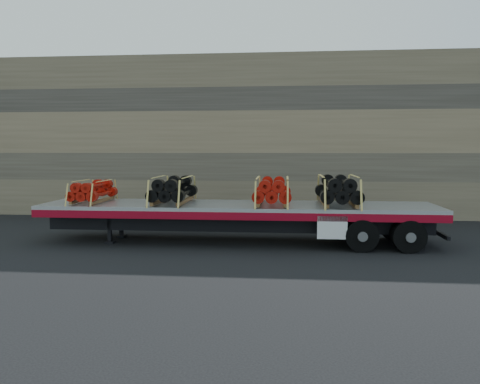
# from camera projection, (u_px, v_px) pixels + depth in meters

# --- Properties ---
(ground) EXTENTS (120.00, 120.00, 0.00)m
(ground) POSITION_uv_depth(u_px,v_px,m) (244.00, 240.00, 15.21)
(ground) COLOR black
(ground) RESTS_ON ground
(rock_wall) EXTENTS (44.00, 3.00, 7.00)m
(rock_wall) POSITION_uv_depth(u_px,v_px,m) (257.00, 137.00, 21.34)
(rock_wall) COLOR #7A6B54
(rock_wall) RESTS_ON ground
(trailer) EXTENTS (12.38, 2.41, 1.24)m
(trailer) POSITION_uv_depth(u_px,v_px,m) (237.00, 223.00, 14.86)
(trailer) COLOR silver
(trailer) RESTS_ON ground
(bundle_front) EXTENTS (0.96, 1.92, 0.68)m
(bundle_front) POSITION_uv_depth(u_px,v_px,m) (93.00, 192.00, 15.21)
(bundle_front) COLOR #AA1209
(bundle_front) RESTS_ON trailer
(bundle_midfront) EXTENTS (1.15, 2.30, 0.81)m
(bundle_midfront) POSITION_uv_depth(u_px,v_px,m) (173.00, 191.00, 14.96)
(bundle_midfront) COLOR black
(bundle_midfront) RESTS_ON trailer
(bundle_midrear) EXTENTS (1.14, 2.28, 0.81)m
(bundle_midrear) POSITION_uv_depth(u_px,v_px,m) (273.00, 191.00, 14.67)
(bundle_midrear) COLOR #AA1209
(bundle_midrear) RESTS_ON trailer
(bundle_rear) EXTENTS (1.23, 2.46, 0.87)m
(bundle_rear) POSITION_uv_depth(u_px,v_px,m) (338.00, 191.00, 14.48)
(bundle_rear) COLOR black
(bundle_rear) RESTS_ON trailer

